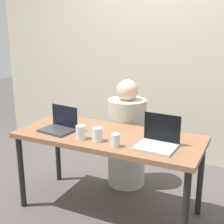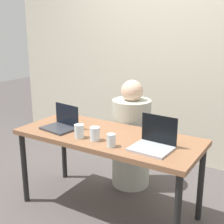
# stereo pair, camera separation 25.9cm
# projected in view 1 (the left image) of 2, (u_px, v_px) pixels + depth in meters

# --- Properties ---
(ground_plane) EXTENTS (12.00, 12.00, 0.00)m
(ground_plane) POSITION_uv_depth(u_px,v_px,m) (109.00, 209.00, 2.78)
(ground_plane) COLOR #4D4746
(back_wall) EXTENTS (4.50, 0.10, 2.54)m
(back_wall) POSITION_uv_depth(u_px,v_px,m) (160.00, 53.00, 3.63)
(back_wall) COLOR beige
(back_wall) RESTS_ON ground
(desk) EXTENTS (1.55, 0.65, 0.71)m
(desk) POSITION_uv_depth(u_px,v_px,m) (109.00, 143.00, 2.61)
(desk) COLOR brown
(desk) RESTS_ON ground
(person_at_center) EXTENTS (0.44, 0.44, 1.08)m
(person_at_center) POSITION_uv_depth(u_px,v_px,m) (127.00, 139.00, 3.13)
(person_at_center) COLOR #B4B8A8
(person_at_center) RESTS_ON ground
(laptop_front_right) EXTENTS (0.30, 0.28, 0.23)m
(laptop_front_right) POSITION_uv_depth(u_px,v_px,m) (158.00, 140.00, 2.33)
(laptop_front_right) COLOR #B1B5BC
(laptop_front_right) RESTS_ON desk
(laptop_front_left) EXTENTS (0.31, 0.26, 0.20)m
(laptop_front_left) POSITION_uv_depth(u_px,v_px,m) (60.00, 125.00, 2.69)
(laptop_front_left) COLOR #33353C
(laptop_front_left) RESTS_ON desk
(water_glass_right) EXTENTS (0.07, 0.07, 0.10)m
(water_glass_right) POSITION_uv_depth(u_px,v_px,m) (116.00, 141.00, 2.33)
(water_glass_right) COLOR silver
(water_glass_right) RESTS_ON desk
(water_glass_center) EXTENTS (0.08, 0.08, 0.11)m
(water_glass_center) POSITION_uv_depth(u_px,v_px,m) (97.00, 135.00, 2.44)
(water_glass_center) COLOR silver
(water_glass_center) RESTS_ON desk
(water_glass_left) EXTENTS (0.08, 0.08, 0.11)m
(water_glass_left) POSITION_uv_depth(u_px,v_px,m) (81.00, 133.00, 2.48)
(water_glass_left) COLOR silver
(water_glass_left) RESTS_ON desk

